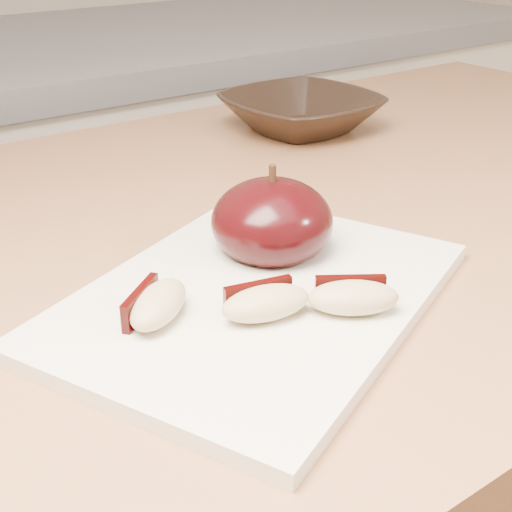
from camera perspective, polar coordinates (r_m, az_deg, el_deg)
cutting_board at (r=0.47m, az=-0.00°, el=-3.31°), size 0.33×0.29×0.01m
apple_half at (r=0.51m, az=1.28°, el=2.76°), size 0.11×0.11×0.07m
apple_wedge_a at (r=0.44m, az=-7.97°, el=-3.81°), size 0.06×0.06×0.02m
apple_wedge_b at (r=0.44m, az=0.71°, el=-3.72°), size 0.06×0.04×0.02m
apple_wedge_c at (r=0.45m, az=7.75°, el=-3.24°), size 0.06×0.05×0.02m
bowl at (r=0.84m, az=3.59°, el=11.37°), size 0.17×0.17×0.04m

